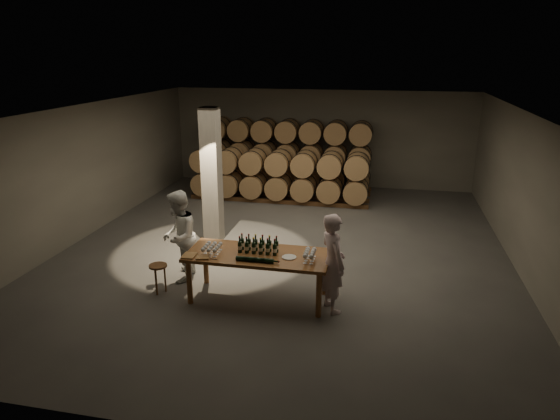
% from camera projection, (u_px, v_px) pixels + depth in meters
% --- Properties ---
extents(room, '(12.00, 12.00, 12.00)m').
position_uv_depth(room, '(212.00, 176.00, 11.69)').
color(room, '#4E4C49').
rests_on(room, ground).
extents(tasting_table, '(2.60, 1.10, 0.90)m').
position_uv_depth(tasting_table, '(258.00, 259.00, 9.07)').
color(tasting_table, brown).
rests_on(tasting_table, ground).
extents(barrel_stack_back, '(5.48, 0.95, 2.31)m').
position_uv_depth(barrel_stack_back, '(288.00, 154.00, 16.31)').
color(barrel_stack_back, '#53381C').
rests_on(barrel_stack_back, ground).
extents(barrel_stack_front, '(5.48, 0.95, 1.57)m').
position_uv_depth(barrel_stack_front, '(279.00, 175.00, 15.12)').
color(barrel_stack_front, '#53381C').
rests_on(barrel_stack_front, ground).
extents(bottle_cluster, '(0.73, 0.23, 0.31)m').
position_uv_depth(bottle_cluster, '(258.00, 247.00, 9.07)').
color(bottle_cluster, black).
rests_on(bottle_cluster, tasting_table).
extents(lying_bottles, '(0.78, 0.08, 0.08)m').
position_uv_depth(lying_bottles, '(255.00, 260.00, 8.67)').
color(lying_bottles, black).
rests_on(lying_bottles, tasting_table).
extents(glass_cluster_left, '(0.30, 0.41, 0.16)m').
position_uv_depth(glass_cluster_left, '(212.00, 247.00, 9.04)').
color(glass_cluster_left, silver).
rests_on(glass_cluster_left, tasting_table).
extents(glass_cluster_right, '(0.20, 0.42, 0.18)m').
position_uv_depth(glass_cluster_right, '(310.00, 253.00, 8.72)').
color(glass_cluster_right, silver).
rests_on(glass_cluster_right, tasting_table).
extents(plate, '(0.26, 0.26, 0.01)m').
position_uv_depth(plate, '(289.00, 257.00, 8.86)').
color(plate, silver).
rests_on(plate, tasting_table).
extents(notebook_near, '(0.27, 0.23, 0.03)m').
position_uv_depth(notebook_near, '(203.00, 257.00, 8.84)').
color(notebook_near, olive).
rests_on(notebook_near, tasting_table).
extents(notebook_corner, '(0.24, 0.30, 0.02)m').
position_uv_depth(notebook_corner, '(189.00, 256.00, 8.92)').
color(notebook_corner, olive).
rests_on(notebook_corner, tasting_table).
extents(pen, '(0.14, 0.02, 0.01)m').
position_uv_depth(pen, '(213.00, 259.00, 8.78)').
color(pen, black).
rests_on(pen, tasting_table).
extents(stool, '(0.34, 0.34, 0.57)m').
position_uv_depth(stool, '(158.00, 270.00, 9.40)').
color(stool, '#53381C').
rests_on(stool, ground).
extents(person_man, '(0.71, 0.78, 1.80)m').
position_uv_depth(person_man, '(333.00, 263.00, 8.65)').
color(person_man, beige).
rests_on(person_man, ground).
extents(person_woman, '(0.85, 1.00, 1.84)m').
position_uv_depth(person_woman, '(179.00, 236.00, 9.82)').
color(person_woman, white).
rests_on(person_woman, ground).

